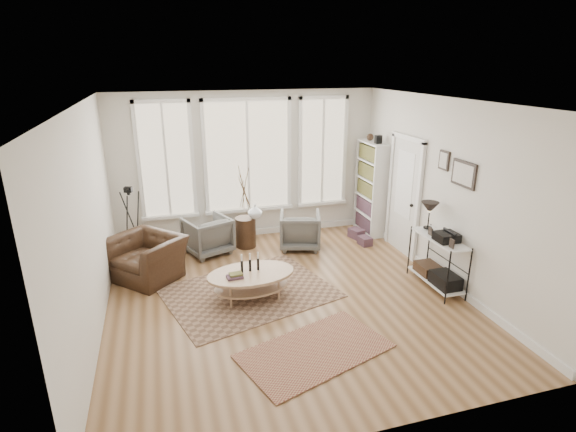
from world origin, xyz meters
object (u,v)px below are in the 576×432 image
object	(u,v)px
bookcase	(371,188)
armchair_right	(300,230)
coffee_table	(251,278)
low_shelf	(438,257)
accent_chair	(147,257)
side_table	(245,208)
armchair_left	(208,235)

from	to	relation	value
bookcase	armchair_right	world-z (taller)	bookcase
coffee_table	armchair_right	distance (m)	2.12
coffee_table	bookcase	bearing A→B (deg)	35.00
coffee_table	armchair_right	world-z (taller)	armchair_right
low_shelf	coffee_table	distance (m)	2.93
armchair_right	accent_chair	distance (m)	2.86
side_table	armchair_left	bearing A→B (deg)	-171.67
coffee_table	armchair_right	xyz separation A→B (m)	(1.31, 1.67, 0.02)
side_table	accent_chair	xyz separation A→B (m)	(-1.82, -0.84, -0.43)
low_shelf	coffee_table	size ratio (longest dim) A/B	0.96
low_shelf	side_table	world-z (taller)	side_table
bookcase	coffee_table	xyz separation A→B (m)	(-2.95, -2.06, -0.63)
coffee_table	accent_chair	bearing A→B (deg)	142.35
coffee_table	accent_chair	distance (m)	1.90
accent_chair	coffee_table	bearing A→B (deg)	8.21
coffee_table	accent_chair	world-z (taller)	accent_chair
armchair_right	accent_chair	bearing A→B (deg)	27.27
armchair_right	coffee_table	bearing A→B (deg)	68.91
accent_chair	low_shelf	bearing A→B (deg)	25.67
coffee_table	armchair_left	xyz separation A→B (m)	(-0.42, 1.89, 0.03)
coffee_table	side_table	bearing A→B (deg)	80.96
armchair_left	side_table	bearing A→B (deg)	166.89
coffee_table	side_table	distance (m)	2.07
bookcase	side_table	world-z (taller)	bookcase
bookcase	low_shelf	distance (m)	2.56
bookcase	accent_chair	bearing A→B (deg)	-168.52
low_shelf	armchair_left	xyz separation A→B (m)	(-3.31, 2.35, -0.16)
armchair_right	armchair_left	bearing A→B (deg)	9.77
bookcase	side_table	distance (m)	2.64
low_shelf	accent_chair	xyz separation A→B (m)	(-4.39, 1.62, -0.16)
low_shelf	coffee_table	bearing A→B (deg)	171.03
bookcase	accent_chair	xyz separation A→B (m)	(-4.45, -0.90, -0.60)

